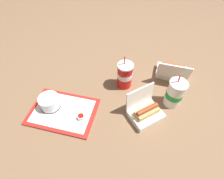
{
  "coord_description": "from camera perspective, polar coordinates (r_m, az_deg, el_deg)",
  "views": [
    {
      "loc": [
        -0.0,
        0.68,
        0.85
      ],
      "look_at": [
        -0.0,
        0.01,
        0.05
      ],
      "focal_mm": 28.0,
      "sensor_mm": 36.0,
      "label": 1
    }
  ],
  "objects": [
    {
      "name": "ground_plane",
      "position": [
        1.09,
        -0.1,
        -1.24
      ],
      "size": [
        3.2,
        3.2,
        0.0
      ],
      "primitive_type": "plane",
      "color": "brown"
    },
    {
      "name": "food_tray",
      "position": [
        1.04,
        -15.81,
        -6.91
      ],
      "size": [
        0.42,
        0.34,
        0.01
      ],
      "color": "red",
      "rests_on": "ground_plane"
    },
    {
      "name": "cake_container",
      "position": [
        1.05,
        -19.8,
        -3.93
      ],
      "size": [
        0.12,
        0.12,
        0.08
      ],
      "color": "black",
      "rests_on": "food_tray"
    },
    {
      "name": "ketchup_cup",
      "position": [
        0.98,
        -10.24,
        -8.76
      ],
      "size": [
        0.04,
        0.04,
        0.02
      ],
      "color": "white",
      "rests_on": "food_tray"
    },
    {
      "name": "napkin_stack",
      "position": [
        1.05,
        -13.49,
        -4.87
      ],
      "size": [
        0.12,
        0.12,
        0.0
      ],
      "primitive_type": "cube",
      "rotation": [
        0.0,
        0.0,
        -0.17
      ],
      "color": "white",
      "rests_on": "food_tray"
    },
    {
      "name": "plastic_fork",
      "position": [
        0.99,
        -16.83,
        -10.85
      ],
      "size": [
        0.11,
        0.04,
        0.0
      ],
      "primitive_type": "cube",
      "rotation": [
        0.0,
        0.0,
        0.24
      ],
      "color": "white",
      "rests_on": "food_tray"
    },
    {
      "name": "clamshell_hotdog_center",
      "position": [
        1.23,
        18.76,
        5.71
      ],
      "size": [
        0.23,
        0.21,
        0.16
      ],
      "color": "white",
      "rests_on": "ground_plane"
    },
    {
      "name": "clamshell_hotdog_corner",
      "position": [
        0.98,
        10.66,
        -7.19
      ],
      "size": [
        0.22,
        0.21,
        0.17
      ],
      "color": "white",
      "rests_on": "ground_plane"
    },
    {
      "name": "soda_cup_right",
      "position": [
        1.08,
        4.04,
        4.7
      ],
      "size": [
        0.1,
        0.1,
        0.23
      ],
      "color": "red",
      "rests_on": "ground_plane"
    },
    {
      "name": "soda_cup_corner",
      "position": [
        1.04,
        19.63,
        -1.26
      ],
      "size": [
        0.1,
        0.1,
        0.24
      ],
      "color": "white",
      "rests_on": "ground_plane"
    }
  ]
}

